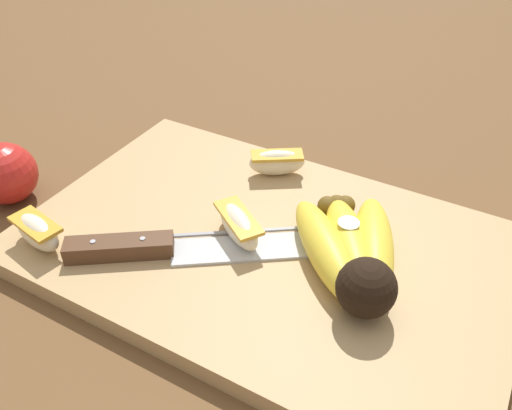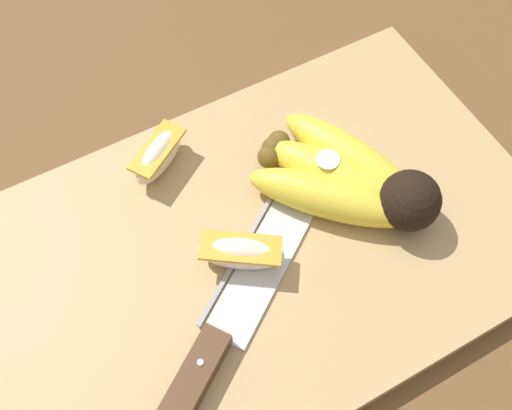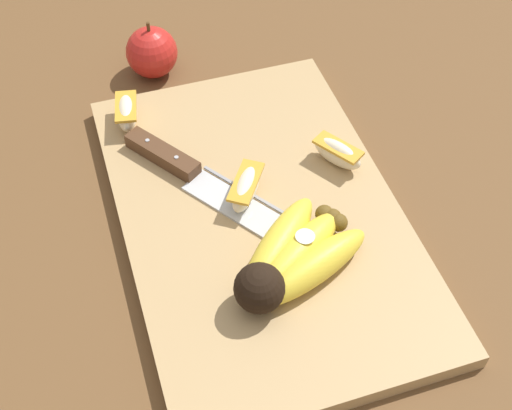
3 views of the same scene
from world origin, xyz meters
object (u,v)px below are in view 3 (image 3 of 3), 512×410
banana_bunch (291,260)px  chefs_knife (195,174)px  apple_wedge_near (127,112)px  apple_wedge_middle (338,153)px  whole_apple (152,52)px  apple_wedge_far (243,188)px

banana_bunch → chefs_knife: 0.17m
chefs_knife → apple_wedge_near: bearing=-154.9°
chefs_knife → apple_wedge_middle: (0.03, 0.16, 0.01)m
whole_apple → apple_wedge_far: bearing=9.3°
banana_bunch → whole_apple: size_ratio=1.96×
banana_bunch → apple_wedge_far: (-0.11, -0.02, -0.00)m
banana_bunch → apple_wedge_near: (-0.27, -0.11, -0.00)m
banana_bunch → chefs_knife: bearing=-158.8°
apple_wedge_middle → whole_apple: bearing=-146.9°
apple_wedge_far → apple_wedge_near: bearing=-148.5°
whole_apple → apple_wedge_middle: bearing=33.1°
banana_bunch → apple_wedge_far: size_ratio=2.24×
apple_wedge_far → apple_wedge_middle: bearing=99.0°
apple_wedge_near → apple_wedge_middle: 0.26m
apple_wedge_middle → apple_wedge_far: (0.02, -0.12, 0.00)m
apple_wedge_far → whole_apple: whole_apple is taller
banana_bunch → whole_apple: bearing=-171.0°
banana_bunch → apple_wedge_middle: size_ratio=2.45×
chefs_knife → apple_wedge_far: size_ratio=3.51×
apple_wedge_middle → apple_wedge_far: size_ratio=0.92×
whole_apple → chefs_knife: bearing=-0.0°
whole_apple → apple_wedge_near: bearing=-26.5°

